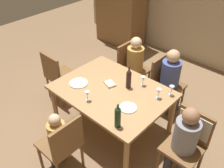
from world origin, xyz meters
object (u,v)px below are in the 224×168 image
person_woman_host (171,77)px  dinner_plate_host (128,108)px  chair_far_right (164,80)px  chair_left_end (58,74)px  chair_right_end (190,135)px  chair_far_left (131,65)px  chair_near (63,143)px  person_man_bearded (184,140)px  wine_glass_centre (143,79)px  wine_glass_far (87,94)px  person_child_small (57,137)px  person_man_guest (136,62)px  wine_bottle_dark_red (129,79)px  dinner_plate_guest_left (79,83)px  wine_glass_near_right (159,92)px  dining_table (112,94)px  wine_bottle_tall_green (118,117)px

person_woman_host → dinner_plate_host: 1.10m
person_woman_host → chair_far_right: bearing=-90.0°
chair_left_end → person_woman_host: bearing=34.5°
chair_right_end → chair_far_left: (-1.59, 0.84, -0.06)m
chair_near → person_man_bearded: (1.07, 0.93, 0.10)m
wine_glass_centre → wine_glass_far: (-0.33, -0.76, 0.00)m
chair_near → person_child_small: person_child_small is taller
chair_right_end → person_man_guest: bearing=-29.6°
person_man_bearded → person_child_small: person_man_bearded is taller
wine_bottle_dark_red → wine_glass_far: size_ratio=2.33×
chair_near → wine_glass_far: size_ratio=6.17×
chair_right_end → dinner_plate_guest_left: size_ratio=3.45×
person_man_bearded → wine_glass_far: 1.30m
wine_glass_near_right → person_man_guest: bearing=142.7°
chair_right_end → chair_far_right: bearing=-43.1°
dining_table → wine_glass_centre: bearing=56.7°
wine_bottle_dark_red → wine_glass_centre: (0.12, 0.18, -0.04)m
chair_near → wine_glass_far: 0.68m
chair_far_right → chair_left_end: (-1.41, -1.05, 0.00)m
chair_right_end → dining_table: bearing=6.1°
chair_left_end → wine_bottle_dark_red: 1.36m
wine_bottle_dark_red → wine_glass_centre: size_ratio=2.33×
person_child_small → wine_glass_near_right: (0.59, 1.24, 0.30)m
dining_table → chair_far_right: 1.00m
person_man_bearded → wine_bottle_dark_red: size_ratio=3.15×
chair_left_end → dinner_plate_host: bearing=-1.9°
person_child_small → wine_bottle_tall_green: wine_bottle_tall_green is taller
chair_left_end → wine_bottle_dark_red: wine_bottle_dark_red is taller
person_man_guest → dinner_plate_guest_left: person_man_guest is taller
wine_glass_centre → wine_bottle_dark_red: bearing=-123.2°
wine_glass_far → person_man_guest: bearing=100.3°
chair_near → person_man_bearded: size_ratio=0.84×
person_woman_host → person_child_small: size_ratio=1.19×
person_man_guest → dinner_plate_host: person_man_guest is taller
person_man_bearded → dinner_plate_guest_left: size_ratio=4.10×
chair_near → person_child_small: bearing=90.0°
person_man_guest → wine_bottle_tall_green: 1.67m
chair_far_right → person_child_small: 1.94m
person_man_bearded → wine_bottle_dark_red: (-1.02, 0.22, 0.26)m
wine_glass_centre → dinner_plate_host: size_ratio=0.66×
person_woman_host → dining_table: bearing=-21.3°
dining_table → chair_far_right: bearing=74.8°
dinner_plate_host → chair_right_end: bearing=19.4°
chair_far_right → dinner_plate_guest_left: bearing=-31.3°
dinner_plate_guest_left → wine_bottle_tall_green: bearing=-14.5°
chair_near → wine_glass_centre: size_ratio=6.17×
wine_bottle_dark_red → wine_glass_far: 0.62m
wine_glass_near_right → person_woman_host: bearing=105.9°
chair_far_right → dinner_plate_host: chair_far_right is taller
person_man_guest → wine_bottle_dark_red: wine_bottle_dark_red is taller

